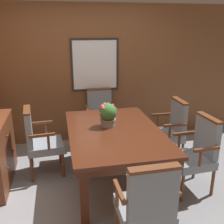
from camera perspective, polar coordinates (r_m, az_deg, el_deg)
name	(u,v)px	position (r m, az deg, el deg)	size (l,w,h in m)	color
ground_plane	(107,190)	(3.62, -1.17, -16.68)	(14.00, 14.00, 0.00)	gray
wall_back	(88,75)	(4.79, -5.22, 8.02)	(7.20, 0.08, 2.45)	brown
dining_table	(114,136)	(3.52, 0.50, -5.27)	(1.21, 1.82, 0.76)	#4C2314
chair_head_far	(100,115)	(4.74, -2.53, -0.59)	(0.54, 0.50, 1.00)	brown
chair_right_far	(170,128)	(4.21, 12.54, -3.51)	(0.50, 0.53, 1.00)	brown
chair_head_near	(147,205)	(2.52, 7.60, -19.41)	(0.54, 0.50, 1.00)	brown
chair_right_near	(197,151)	(3.57, 17.96, -8.11)	(0.52, 0.55, 1.00)	brown
chair_left_far	(39,139)	(3.88, -15.56, -5.67)	(0.53, 0.56, 1.00)	brown
potted_plant	(108,114)	(3.55, -0.92, -0.52)	(0.25, 0.24, 0.33)	gray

